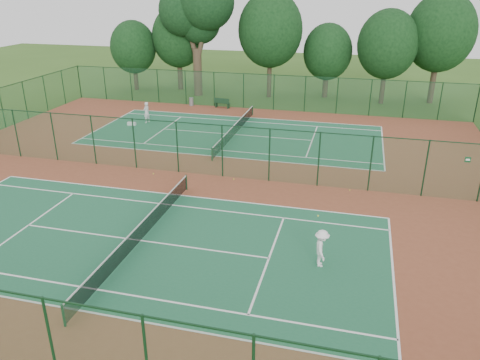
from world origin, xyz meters
name	(u,v)px	position (x,y,z in m)	size (l,w,h in m)	color
ground	(200,174)	(0.00, 0.00, 0.00)	(120.00, 120.00, 0.00)	#345A1C
red_pad	(200,174)	(0.00, 0.00, 0.01)	(40.00, 36.00, 0.01)	brown
court_near	(141,241)	(0.00, -9.00, 0.01)	(23.77, 10.97, 0.01)	#1D5E3D
court_far	(235,135)	(0.00, 9.00, 0.01)	(23.77, 10.97, 0.01)	#1E603E
fence_north	(259,91)	(0.00, 18.00, 1.76)	(40.00, 0.09, 3.50)	#17462D
fence_south	(7,336)	(0.00, -18.00, 1.76)	(40.00, 0.09, 3.50)	#1A4F2C
fence_divider	(200,149)	(0.00, 0.00, 1.76)	(40.00, 0.09, 3.50)	#1A502B
tennis_net_near	(140,231)	(0.00, -9.00, 0.54)	(0.10, 12.90, 0.97)	#163D23
tennis_net_far	(235,128)	(0.00, 9.00, 0.54)	(0.10, 12.90, 0.97)	#163D21
player_near	(321,248)	(8.74, -9.00, 0.90)	(1.13, 0.65, 1.76)	white
player_far	(147,112)	(-8.69, 10.57, 0.96)	(0.68, 0.45, 1.87)	silver
trash_bin	(191,102)	(-6.98, 17.60, 0.42)	(0.46, 0.46, 0.82)	gray
bench	(222,103)	(-3.63, 17.43, 0.54)	(1.71, 0.69, 1.02)	black
kit_bag	(132,124)	(-9.66, 9.41, 0.15)	(0.75, 0.28, 0.28)	white
stray_ball_a	(234,179)	(2.40, -0.38, 0.05)	(0.08, 0.08, 0.08)	yellow
stray_ball_b	(350,190)	(9.71, -0.28, 0.04)	(0.07, 0.07, 0.07)	yellow
stray_ball_c	(153,174)	(-3.01, -0.81, 0.04)	(0.06, 0.06, 0.06)	#CCE134
big_tree	(197,10)	(-7.81, 22.63, 9.06)	(8.33, 6.10, 12.79)	#3E2F21
evergreen_row	(274,96)	(0.50, 24.25, 0.00)	(39.00, 5.00, 12.00)	black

